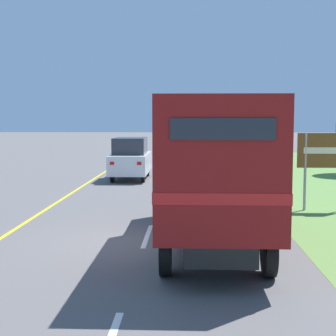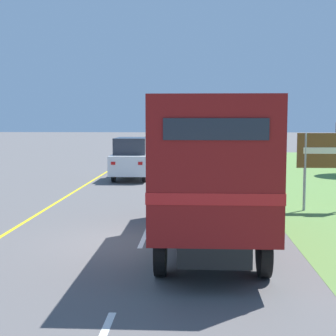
{
  "view_description": "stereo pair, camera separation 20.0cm",
  "coord_description": "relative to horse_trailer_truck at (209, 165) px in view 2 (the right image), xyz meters",
  "views": [
    {
      "loc": [
        1.07,
        -12.34,
        3.04
      ],
      "look_at": [
        0.3,
        6.62,
        1.2
      ],
      "focal_mm": 55.0,
      "sensor_mm": 36.0,
      "label": 1
    },
    {
      "loc": [
        1.26,
        -12.33,
        3.04
      ],
      "look_at": [
        0.3,
        6.62,
        1.2
      ],
      "focal_mm": 55.0,
      "sensor_mm": 36.0,
      "label": 2
    }
  ],
  "objects": [
    {
      "name": "centre_dash_mid_b",
      "position": [
        -1.62,
        14.18,
        -1.93
      ],
      "size": [
        0.12,
        2.6,
        0.01
      ],
      "primitive_type": "cube",
      "color": "white",
      "rests_on": "ground"
    },
    {
      "name": "centre_dash_near",
      "position": [
        -1.62,
        0.98,
        -1.93
      ],
      "size": [
        0.12,
        2.6,
        0.01
      ],
      "primitive_type": "cube",
      "color": "white",
      "rests_on": "ground"
    },
    {
      "name": "centre_dash_far",
      "position": [
        -1.62,
        20.78,
        -1.93
      ],
      "size": [
        0.12,
        2.6,
        0.01
      ],
      "primitive_type": "cube",
      "color": "white",
      "rests_on": "ground"
    },
    {
      "name": "horse_trailer_truck",
      "position": [
        0.0,
        0.0,
        0.0
      ],
      "size": [
        2.33,
        7.81,
        3.44
      ],
      "color": "black",
      "rests_on": "ground"
    },
    {
      "name": "lead_car_white",
      "position": [
        -3.46,
        13.46,
        -0.9
      ],
      "size": [
        1.8,
        4.21,
        2.08
      ],
      "color": "black",
      "rests_on": "ground"
    },
    {
      "name": "highway_sign",
      "position": [
        3.95,
        4.91,
        -0.06
      ],
      "size": [
        1.81,
        0.09,
        2.9
      ],
      "color": "#9E9EA3",
      "rests_on": "ground"
    },
    {
      "name": "edge_line_yellow",
      "position": [
        -5.32,
        8.6,
        -1.93
      ],
      "size": [
        0.12,
        51.35,
        0.01
      ],
      "primitive_type": "cube",
      "color": "yellow",
      "rests_on": "ground"
    },
    {
      "name": "centre_dash_mid_a",
      "position": [
        -1.62,
        7.58,
        -1.93
      ],
      "size": [
        0.12,
        2.6,
        0.01
      ],
      "primitive_type": "cube",
      "color": "white",
      "rests_on": "ground"
    },
    {
      "name": "lead_car_red_ahead",
      "position": [
        0.36,
        23.52,
        -0.9
      ],
      "size": [
        1.8,
        3.83,
        2.09
      ],
      "color": "black",
      "rests_on": "ground"
    },
    {
      "name": "ground_plane",
      "position": [
        -1.62,
        0.26,
        -1.93
      ],
      "size": [
        200.0,
        200.0,
        0.0
      ],
      "primitive_type": "plane",
      "color": "#5B5959"
    },
    {
      "name": "centre_dash_farthest",
      "position": [
        -1.62,
        27.38,
        -1.93
      ],
      "size": [
        0.12,
        2.6,
        0.01
      ],
      "primitive_type": "cube",
      "color": "white",
      "rests_on": "ground"
    }
  ]
}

